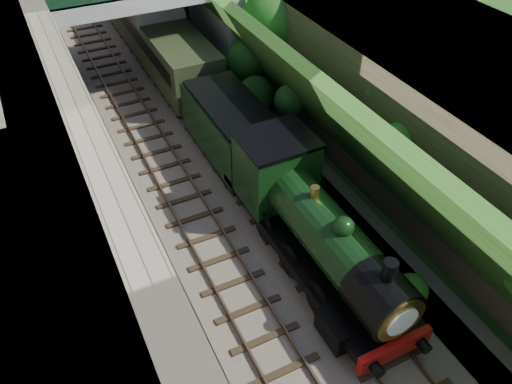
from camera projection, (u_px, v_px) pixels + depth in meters
trackbed at (171, 110)px, 27.80m from camera, size 10.00×90.00×0.20m
retaining_wall at (53, 75)px, 23.73m from camera, size 1.00×90.00×7.00m
street_plateau_right at (321, 27)px, 29.02m from camera, size 8.00×90.00×6.25m
embankment_slope at (264, 59)px, 26.71m from camera, size 4.69×90.00×6.36m
track_left at (136, 116)px, 27.03m from camera, size 2.50×90.00×0.20m
track_right at (191, 103)px, 28.11m from camera, size 2.50×90.00×0.20m
road_bridge at (156, 12)px, 28.24m from camera, size 16.00×6.40×7.25m
tree at (276, 18)px, 26.06m from camera, size 3.60×3.80×6.60m
locomotive at (314, 227)px, 18.21m from camera, size 3.10×10.22×3.83m
tender at (231, 132)px, 23.39m from camera, size 2.70×6.00×3.05m
coach_front at (150, 27)px, 31.67m from camera, size 2.90×18.00×3.70m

